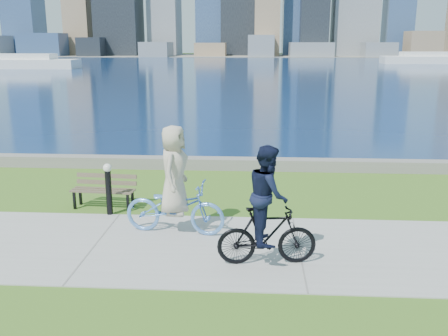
% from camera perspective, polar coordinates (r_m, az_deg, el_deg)
% --- Properties ---
extents(ground, '(320.00, 320.00, 0.00)m').
position_cam_1_polar(ground, '(9.87, 8.57, -9.28)').
color(ground, '#386119').
rests_on(ground, ground).
extents(concrete_path, '(80.00, 3.50, 0.02)m').
position_cam_1_polar(concrete_path, '(9.86, 8.57, -9.23)').
color(concrete_path, '#989793').
rests_on(concrete_path, ground).
extents(seawall, '(90.00, 0.50, 0.35)m').
position_cam_1_polar(seawall, '(15.69, 6.76, 0.40)').
color(seawall, slate).
rests_on(seawall, ground).
extents(bay_water, '(320.00, 131.00, 0.01)m').
position_cam_1_polar(bay_water, '(81.11, 4.36, 11.53)').
color(bay_water, '#0B234C').
rests_on(bay_water, ground).
extents(far_shore, '(320.00, 30.00, 0.12)m').
position_cam_1_polar(far_shore, '(139.06, 4.12, 12.71)').
color(far_shore, slate).
rests_on(far_shore, ground).
extents(ferry_near, '(15.44, 4.41, 2.10)m').
position_cam_1_polar(ferry_near, '(79.65, -21.84, 11.14)').
color(ferry_near, white).
rests_on(ferry_near, ground).
extents(ferry_far, '(15.11, 4.32, 2.05)m').
position_cam_1_polar(ferry_far, '(96.66, 22.07, 11.50)').
color(ferry_far, white).
rests_on(ferry_far, ground).
extents(park_bench, '(1.56, 0.64, 0.79)m').
position_cam_1_polar(park_bench, '(12.38, -13.52, -2.22)').
color(park_bench, black).
rests_on(park_bench, ground).
extents(bollard_lamp, '(0.20, 0.20, 1.23)m').
position_cam_1_polar(bollard_lamp, '(11.73, -13.07, -2.00)').
color(bollard_lamp, black).
rests_on(bollard_lamp, ground).
extents(cyclist_woman, '(1.01, 2.20, 2.28)m').
position_cam_1_polar(cyclist_woman, '(10.33, -5.68, -2.97)').
color(cyclist_woman, '#629DEE').
rests_on(cyclist_woman, ground).
extents(cyclist_man, '(0.74, 1.82, 2.18)m').
position_cam_1_polar(cyclist_man, '(8.86, 4.98, -5.43)').
color(cyclist_man, black).
rests_on(cyclist_man, ground).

